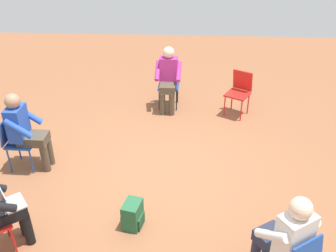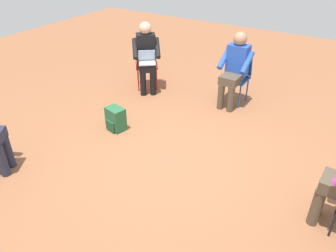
{
  "view_description": "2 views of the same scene",
  "coord_description": "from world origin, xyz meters",
  "px_view_note": "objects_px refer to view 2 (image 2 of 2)",
  "views": [
    {
      "loc": [
        -0.35,
        4.55,
        3.5
      ],
      "look_at": [
        -0.12,
        -0.1,
        0.75
      ],
      "focal_mm": 40.0,
      "sensor_mm": 36.0,
      "label": 1
    },
    {
      "loc": [
        -2.94,
        -1.81,
        2.67
      ],
      "look_at": [
        -0.21,
        -0.1,
        0.69
      ],
      "focal_mm": 35.0,
      "sensor_mm": 36.0,
      "label": 2
    }
  ],
  "objects_px": {
    "person_with_laptop": "(146,54)",
    "chair_northeast": "(146,61)",
    "chair_east": "(238,74)",
    "backpack_near_laptop_user": "(116,120)",
    "person_in_blue": "(235,66)"
  },
  "relations": [
    {
      "from": "person_with_laptop",
      "to": "chair_northeast",
      "type": "bearing_deg",
      "value": -90.0
    },
    {
      "from": "chair_northeast",
      "to": "person_in_blue",
      "type": "bearing_deg",
      "value": 146.28
    },
    {
      "from": "chair_east",
      "to": "backpack_near_laptop_user",
      "type": "height_order",
      "value": "chair_east"
    },
    {
      "from": "person_with_laptop",
      "to": "person_in_blue",
      "type": "height_order",
      "value": "same"
    },
    {
      "from": "chair_east",
      "to": "person_in_blue",
      "type": "bearing_deg",
      "value": 90.0
    },
    {
      "from": "chair_northeast",
      "to": "person_in_blue",
      "type": "xyz_separation_m",
      "value": [
        0.14,
        -1.71,
        0.2
      ]
    },
    {
      "from": "backpack_near_laptop_user",
      "to": "chair_northeast",
      "type": "bearing_deg",
      "value": 18.88
    },
    {
      "from": "person_in_blue",
      "to": "person_with_laptop",
      "type": "bearing_deg",
      "value": 10.7
    },
    {
      "from": "person_with_laptop",
      "to": "person_in_blue",
      "type": "xyz_separation_m",
      "value": [
        0.27,
        -1.6,
        0.0
      ]
    },
    {
      "from": "chair_east",
      "to": "backpack_near_laptop_user",
      "type": "bearing_deg",
      "value": 59.37
    },
    {
      "from": "person_in_blue",
      "to": "backpack_near_laptop_user",
      "type": "relative_size",
      "value": 3.44
    },
    {
      "from": "person_with_laptop",
      "to": "backpack_near_laptop_user",
      "type": "height_order",
      "value": "person_with_laptop"
    },
    {
      "from": "backpack_near_laptop_user",
      "to": "person_with_laptop",
      "type": "bearing_deg",
      "value": 16.74
    },
    {
      "from": "chair_east",
      "to": "person_with_laptop",
      "type": "height_order",
      "value": "person_with_laptop"
    },
    {
      "from": "chair_northeast",
      "to": "backpack_near_laptop_user",
      "type": "xyz_separation_m",
      "value": [
        -1.58,
        -0.54,
        -0.34
      ]
    }
  ]
}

